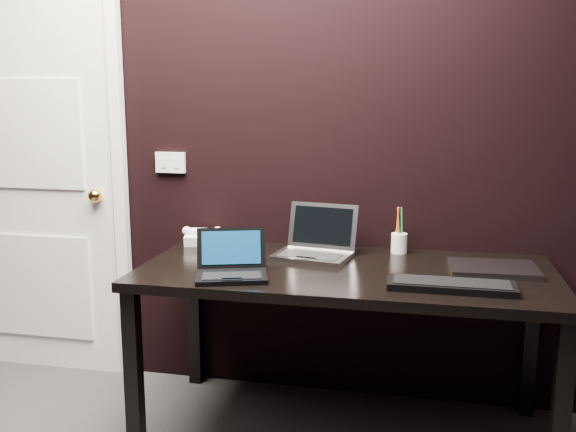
% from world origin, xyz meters
% --- Properties ---
extents(wall_back, '(4.00, 0.00, 4.00)m').
position_xyz_m(wall_back, '(0.00, 1.80, 1.30)').
color(wall_back, black).
rests_on(wall_back, ground).
extents(door, '(0.99, 0.10, 2.14)m').
position_xyz_m(door, '(-1.35, 1.78, 1.04)').
color(door, white).
rests_on(door, ground).
extents(wall_switch, '(0.15, 0.02, 0.10)m').
position_xyz_m(wall_switch, '(-0.62, 1.79, 1.12)').
color(wall_switch, silver).
rests_on(wall_switch, wall_back).
extents(desk, '(1.70, 0.80, 0.74)m').
position_xyz_m(desk, '(0.30, 1.40, 0.66)').
color(desk, black).
rests_on(desk, ground).
extents(netbook, '(0.34, 0.32, 0.18)m').
position_xyz_m(netbook, '(-0.12, 1.18, 0.78)').
color(netbook, black).
rests_on(netbook, desk).
extents(silver_laptop, '(0.37, 0.34, 0.22)m').
position_xyz_m(silver_laptop, '(0.14, 1.56, 0.78)').
color(silver_laptop, '#A4A4A9').
rests_on(silver_laptop, desk).
extents(ext_keyboard, '(0.46, 0.16, 0.03)m').
position_xyz_m(ext_keyboard, '(0.72, 1.19, 0.75)').
color(ext_keyboard, black).
rests_on(ext_keyboard, desk).
extents(closed_laptop, '(0.36, 0.27, 0.02)m').
position_xyz_m(closed_laptop, '(0.89, 1.48, 0.75)').
color(closed_laptop, gray).
rests_on(closed_laptop, desk).
extents(desk_phone, '(0.20, 0.17, 0.09)m').
position_xyz_m(desk_phone, '(-0.43, 1.69, 0.77)').
color(desk_phone, white).
rests_on(desk_phone, desk).
extents(mobile_phone, '(0.06, 0.06, 0.09)m').
position_xyz_m(mobile_phone, '(-0.33, 1.51, 0.77)').
color(mobile_phone, black).
rests_on(mobile_phone, desk).
extents(pen_cup, '(0.08, 0.08, 0.21)m').
position_xyz_m(pen_cup, '(0.50, 1.71, 0.79)').
color(pen_cup, white).
rests_on(pen_cup, desk).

